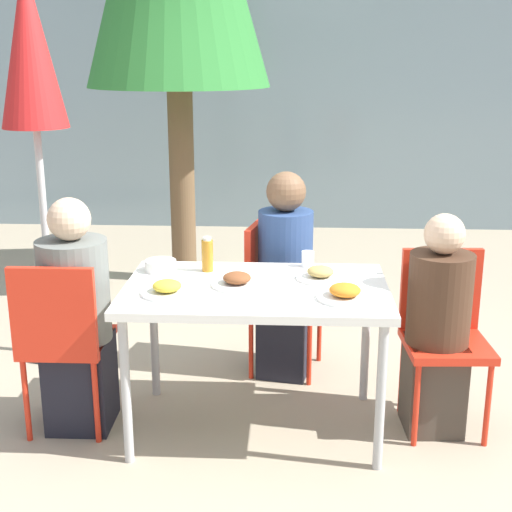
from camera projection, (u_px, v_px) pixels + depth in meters
name	position (u px, v px, depth m)	size (l,w,h in m)	color
ground_plane	(256.00, 427.00, 3.60)	(24.00, 24.00, 0.00)	tan
building_facade	(277.00, 85.00, 7.40)	(10.00, 0.20, 3.00)	gray
dining_table	(256.00, 299.00, 3.41)	(1.26, 0.80, 0.75)	white
chair_left	(62.00, 334.00, 3.42)	(0.40, 0.40, 0.89)	red
person_left	(77.00, 322.00, 3.48)	(0.34, 0.34, 1.17)	black
chair_right	(443.00, 324.00, 3.53)	(0.42, 0.42, 0.89)	red
person_right	(437.00, 330.00, 3.45)	(0.31, 0.31, 1.10)	#473D33
chair_far	(273.00, 285.00, 4.14)	(0.47, 0.47, 0.89)	red
person_far	(285.00, 279.00, 4.06)	(0.33, 0.33, 1.20)	black
closed_umbrella	(31.00, 64.00, 4.00)	(0.38, 0.38, 2.32)	#333333
plate_0	(167.00, 289.00, 3.27)	(0.24, 0.24, 0.07)	white
plate_1	(237.00, 281.00, 3.39)	(0.24, 0.24, 0.07)	white
plate_2	(320.00, 274.00, 3.49)	(0.24, 0.24, 0.07)	white
plate_3	(345.00, 293.00, 3.21)	(0.26, 0.26, 0.07)	white
bottle	(207.00, 255.00, 3.61)	(0.06, 0.06, 0.18)	#B7751E
drinking_cup	(308.00, 259.00, 3.69)	(0.06, 0.06, 0.08)	white
salad_bowl	(161.00, 265.00, 3.63)	(0.16, 0.16, 0.06)	white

